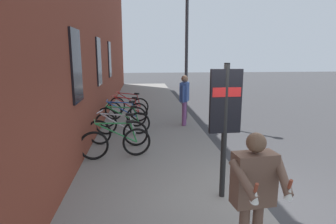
{
  "coord_description": "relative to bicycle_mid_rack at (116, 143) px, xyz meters",
  "views": [
    {
      "loc": [
        -4.45,
        2.08,
        2.67
      ],
      "look_at": [
        2.18,
        1.43,
        1.29
      ],
      "focal_mm": 30.23,
      "sensor_mm": 36.0,
      "label": 1
    }
  ],
  "objects": [
    {
      "name": "bicycle_leaning_wall",
      "position": [
        5.17,
        -0.12,
        0.0
      ],
      "size": [
        0.7,
        1.69,
        0.97
      ],
      "color": "black",
      "rests_on": "sidewalk_pavement"
    },
    {
      "name": "bicycle_mid_rack",
      "position": [
        0.0,
        0.0,
        0.0
      ],
      "size": [
        0.52,
        1.75,
        0.97
      ],
      "color": "black",
      "rests_on": "sidewalk_pavement"
    },
    {
      "name": "bicycle_by_door",
      "position": [
        4.01,
        -0.06,
        0.0
      ],
      "size": [
        0.71,
        1.69,
        0.97
      ],
      "color": "black",
      "rests_on": "sidewalk_pavement"
    },
    {
      "name": "ground",
      "position": [
        3.66,
        -3.71,
        -0.51
      ],
      "size": [
        60.0,
        60.0,
        0.0
      ],
      "primitive_type": "plane",
      "color": "#38383A"
    },
    {
      "name": "pedestrian_crossing_street",
      "position": [
        3.09,
        -2.18,
        0.71
      ],
      "size": [
        0.65,
        0.42,
        1.8
      ],
      "color": "#723F72",
      "rests_on": "sidewalk_pavement"
    },
    {
      "name": "transit_info_sign",
      "position": [
        -2.16,
        -2.07,
        1.21
      ],
      "size": [
        0.11,
        0.55,
        2.4
      ],
      "color": "black",
      "rests_on": "sidewalk_pavement"
    },
    {
      "name": "bicycle_end_of_row",
      "position": [
        0.99,
        0.04,
        0.0
      ],
      "size": [
        0.55,
        1.74,
        0.97
      ],
      "color": "black",
      "rests_on": "sidewalk_pavement"
    },
    {
      "name": "bicycle_nearest_sign",
      "position": [
        3.02,
        0.05,
        0.0
      ],
      "size": [
        0.48,
        1.77,
        0.97
      ],
      "color": "black",
      "rests_on": "sidewalk_pavement"
    },
    {
      "name": "station_facade",
      "position": [
        6.65,
        1.09,
        3.42
      ],
      "size": [
        22.0,
        0.65,
        7.87
      ],
      "color": "brown",
      "rests_on": "ground"
    },
    {
      "name": "sidewalk_pavement",
      "position": [
        5.66,
        -0.96,
        -0.45
      ],
      "size": [
        24.0,
        3.5,
        0.12
      ],
      "primitive_type": "cube",
      "color": "gray",
      "rests_on": "ground"
    },
    {
      "name": "bicycle_under_window",
      "position": [
        2.09,
        -0.04,
        0.0
      ],
      "size": [
        0.48,
        1.77,
        0.97
      ],
      "color": "black",
      "rests_on": "sidewalk_pavement"
    },
    {
      "name": "street_lamp",
      "position": [
        4.16,
        -2.41,
        2.72
      ],
      "size": [
        0.28,
        0.28,
        5.26
      ],
      "color": "#333338",
      "rests_on": "sidewalk_pavement"
    },
    {
      "name": "tourist_with_hotdogs",
      "position": [
        -3.9,
        -1.91,
        0.66
      ],
      "size": [
        0.62,
        0.65,
        1.69
      ],
      "color": "brown",
      "rests_on": "sidewalk_pavement"
    }
  ]
}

